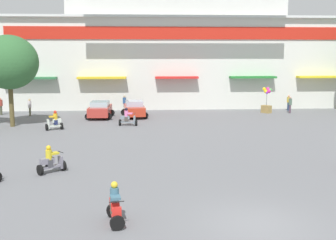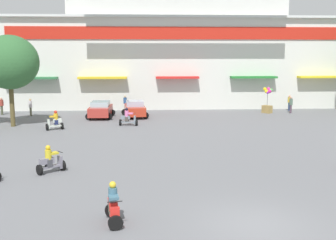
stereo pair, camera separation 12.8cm
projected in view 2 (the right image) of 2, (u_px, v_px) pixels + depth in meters
name	position (u px, v px, depth m)	size (l,w,h in m)	color
ground_plane	(202.00, 145.00, 28.09)	(128.00, 128.00, 0.00)	slate
colonial_building	(175.00, 32.00, 48.74)	(37.74, 14.54, 19.18)	silver
plaza_tree_0	(10.00, 62.00, 34.20)	(4.65, 4.22, 7.34)	brown
parked_car_0	(101.00, 109.00, 39.35)	(2.53, 3.88, 1.52)	#A9342C
parked_car_1	(135.00, 109.00, 39.86)	(2.58, 3.98, 1.52)	#B3331F
scooter_rider_1	(55.00, 122.00, 33.38)	(1.39, 0.97, 1.52)	black
scooter_rider_2	(50.00, 161.00, 21.62)	(1.42, 1.28, 1.44)	black
scooter_rider_4	(128.00, 118.00, 35.24)	(1.54, 0.69, 1.49)	black
scooter_rider_5	(113.00, 207.00, 15.28)	(0.74, 1.44, 1.52)	black
pedestrian_0	(291.00, 104.00, 42.26)	(0.43, 0.43, 1.64)	#503C49
pedestrian_1	(2.00, 105.00, 41.14)	(0.47, 0.47, 1.67)	#4A4D39
pedestrian_2	(289.00, 102.00, 44.07)	(0.51, 0.51, 1.61)	navy
pedestrian_3	(30.00, 106.00, 40.44)	(0.45, 0.45, 1.66)	#6F6C53
pedestrian_4	(125.00, 103.00, 43.07)	(0.44, 0.44, 1.67)	#1D1D4B
balloon_vendor_cart	(267.00, 101.00, 42.37)	(1.00, 1.08, 2.54)	olive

